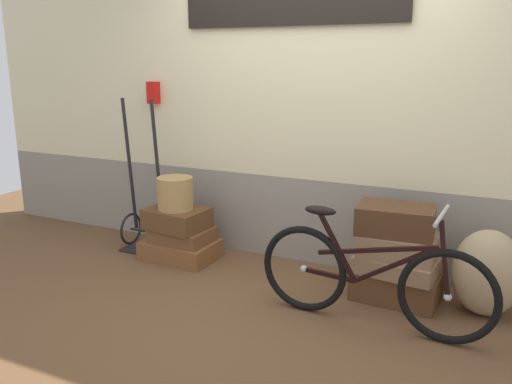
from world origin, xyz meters
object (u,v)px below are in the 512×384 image
object	(u,v)px
suitcase_4	(396,265)
bicycle	(371,278)
suitcase_5	(399,245)
wicker_basket	(175,193)
suitcase_2	(177,218)
suitcase_0	(180,250)
suitcase_6	(396,220)
luggage_trolley	(145,215)
burlap_sack	(487,273)
suitcase_3	(397,285)
suitcase_1	(182,234)

from	to	relation	value
suitcase_4	bicycle	distance (m)	0.46
suitcase_5	wicker_basket	bearing A→B (deg)	-178.12
wicker_basket	bicycle	bearing A→B (deg)	-14.37
suitcase_2	wicker_basket	bearing A→B (deg)	-91.40
suitcase_4	suitcase_0	bearing A→B (deg)	-174.85
suitcase_6	luggage_trolley	xyz separation A→B (m)	(-2.31, 0.10, -0.29)
suitcase_2	burlap_sack	xyz separation A→B (m)	(2.51, 0.02, -0.07)
suitcase_0	burlap_sack	distance (m)	2.50
suitcase_5	wicker_basket	size ratio (longest dim) A/B	1.72
suitcase_0	suitcase_4	world-z (taller)	suitcase_4
suitcase_6	luggage_trolley	size ratio (longest dim) A/B	0.39
suitcase_0	luggage_trolley	distance (m)	0.52
suitcase_3	wicker_basket	world-z (taller)	wicker_basket
suitcase_0	suitcase_2	bearing A→B (deg)	-155.72
suitcase_2	luggage_trolley	xyz separation A→B (m)	(-0.43, 0.11, -0.05)
suitcase_3	bicycle	xyz separation A→B (m)	(-0.09, -0.49, 0.22)
wicker_basket	bicycle	distance (m)	1.91
suitcase_3	bicycle	distance (m)	0.55
suitcase_4	burlap_sack	world-z (taller)	burlap_sack
suitcase_3	luggage_trolley	distance (m)	2.36
suitcase_1	luggage_trolley	distance (m)	0.49
suitcase_4	wicker_basket	distance (m)	1.94
suitcase_0	suitcase_3	world-z (taller)	suitcase_3
wicker_basket	luggage_trolley	distance (m)	0.53
suitcase_1	suitcase_2	distance (m)	0.15
suitcase_6	suitcase_2	bearing A→B (deg)	175.71
luggage_trolley	bicycle	size ratio (longest dim) A/B	0.89
suitcase_3	burlap_sack	distance (m)	0.63
suitcase_1	suitcase_3	world-z (taller)	suitcase_1
suitcase_3	suitcase_5	xyz separation A→B (m)	(-0.00, -0.02, 0.31)
suitcase_0	suitcase_1	bearing A→B (deg)	17.11
suitcase_1	suitcase_6	size ratio (longest dim) A/B	0.95
suitcase_1	suitcase_2	xyz separation A→B (m)	(-0.04, -0.01, 0.15)
suitcase_2	bicycle	xyz separation A→B (m)	(1.83, -0.48, -0.04)
bicycle	suitcase_4	bearing A→B (deg)	79.65
suitcase_6	wicker_basket	bearing A→B (deg)	176.11
suitcase_5	burlap_sack	distance (m)	0.61
suitcase_6	bicycle	xyz separation A→B (m)	(-0.05, -0.49, -0.27)
suitcase_0	suitcase_2	distance (m)	0.29
suitcase_0	luggage_trolley	xyz separation A→B (m)	(-0.45, 0.10, 0.24)
suitcase_3	luggage_trolley	bearing A→B (deg)	-178.71
burlap_sack	suitcase_0	bearing A→B (deg)	-179.71
bicycle	suitcase_5	bearing A→B (deg)	80.07
bicycle	suitcase_1	bearing A→B (deg)	164.54
wicker_basket	suitcase_0	bearing A→B (deg)	47.55
suitcase_5	luggage_trolley	bearing A→B (deg)	178.92
suitcase_4	luggage_trolley	size ratio (longest dim) A/B	0.41
suitcase_1	suitcase_2	world-z (taller)	suitcase_2
wicker_basket	luggage_trolley	xyz separation A→B (m)	(-0.43, 0.12, -0.28)
suitcase_1	suitcase_2	size ratio (longest dim) A/B	1.01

